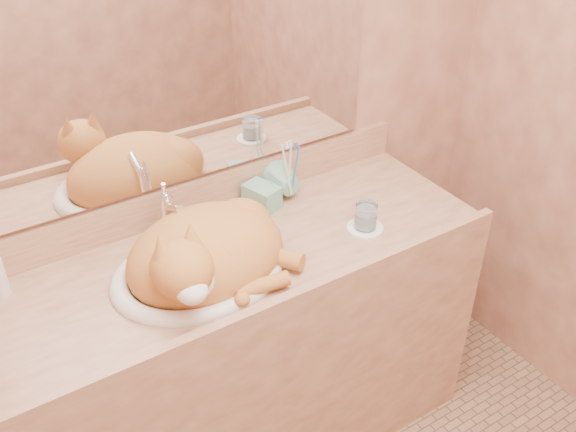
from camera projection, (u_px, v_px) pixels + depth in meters
wall_back at (175, 98)px, 1.83m from camera, size 2.40×0.02×2.50m
vanity_counter at (234, 360)px, 2.11m from camera, size 1.60×0.55×0.85m
mirror at (172, 52)px, 1.75m from camera, size 1.30×0.02×0.80m
sink_basin at (197, 252)px, 1.76m from camera, size 0.58×0.52×0.15m
faucet at (168, 215)px, 1.89m from camera, size 0.08×0.14×0.18m
cat at (205, 252)px, 1.75m from camera, size 0.49×0.40×0.26m
soap_dispenser at (275, 190)px, 2.02m from camera, size 0.10×0.10×0.17m
toothbrush_cup at (291, 189)px, 2.08m from camera, size 0.11×0.11×0.10m
toothbrushes at (291, 167)px, 2.04m from camera, size 0.04×0.04×0.23m
saucer at (365, 228)px, 1.98m from camera, size 0.11×0.11×0.01m
water_glass at (366, 216)px, 1.96m from camera, size 0.07×0.07×0.08m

